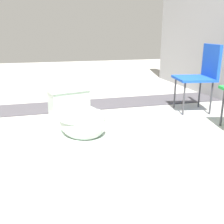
{
  "coord_description": "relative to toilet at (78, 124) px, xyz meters",
  "views": [
    {
      "loc": [
        2.32,
        -0.23,
        0.97
      ],
      "look_at": [
        0.21,
        0.35,
        0.3
      ],
      "focal_mm": 42.0,
      "sensor_mm": 36.0,
      "label": 1
    }
  ],
  "objects": [
    {
      "name": "folding_chair_left",
      "position": [
        -0.73,
        1.66,
        0.29
      ],
      "size": [
        0.51,
        0.51,
        0.83
      ],
      "rotation": [
        0.0,
        0.0,
        -1.75
      ],
      "color": "#1947B2",
      "rests_on": "ground"
    },
    {
      "name": "ground_plane",
      "position": [
        -0.21,
        -0.05,
        -0.22
      ],
      "size": [
        14.0,
        14.0,
        0.0
      ],
      "primitive_type": "plane",
      "color": "#A8A59E"
    },
    {
      "name": "gravel_strip",
      "position": [
        -1.36,
        0.45,
        -0.21
      ],
      "size": [
        0.56,
        8.0,
        0.01
      ],
      "primitive_type": "cube",
      "color": "#423F44",
      "rests_on": "ground"
    },
    {
      "name": "toilet",
      "position": [
        0.0,
        0.0,
        0.0
      ],
      "size": [
        0.7,
        0.51,
        0.52
      ],
      "rotation": [
        0.0,
        0.0,
        0.25
      ],
      "color": "#B2C6B7",
      "rests_on": "ground"
    }
  ]
}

